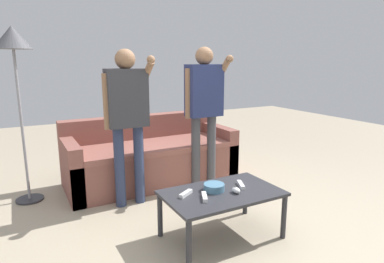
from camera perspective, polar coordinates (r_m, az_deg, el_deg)
name	(u,v)px	position (r m, az deg, el deg)	size (l,w,h in m)	color
ground_plane	(217,226)	(3.14, 4.28, -15.89)	(12.00, 12.00, 0.00)	tan
couch	(150,158)	(4.15, -7.18, -4.52)	(2.03, 0.85, 0.79)	brown
coffee_table	(222,197)	(2.82, 5.18, -11.20)	(0.97, 0.59, 0.41)	#2D2D33
snack_bowl	(214,187)	(2.81, 3.82, -9.57)	(0.18, 0.18, 0.06)	teal
game_remote_nunchuk	(236,190)	(2.78, 7.60, -10.00)	(0.06, 0.09, 0.05)	white
floor_lamp	(13,50)	(3.77, -28.41, 12.30)	(0.36, 0.36, 1.81)	#2D2D33
player_right	(204,101)	(3.79, 2.10, 5.27)	(0.48, 0.35, 1.62)	#47474C
player_left	(127,110)	(3.34, -11.09, 3.71)	(0.47, 0.32, 1.59)	#2D3856
game_remote_wand_near	(205,197)	(2.66, 2.17, -11.20)	(0.10, 0.16, 0.03)	white
game_remote_wand_far	(241,185)	(2.93, 8.41, -9.06)	(0.10, 0.16, 0.03)	white
game_remote_wand_spare	(186,194)	(2.71, -1.07, -10.66)	(0.15, 0.11, 0.03)	white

